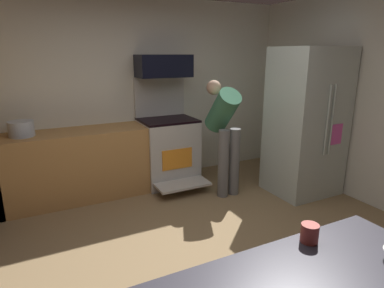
{
  "coord_description": "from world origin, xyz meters",
  "views": [
    {
      "loc": [
        -1.21,
        -2.25,
        1.84
      ],
      "look_at": [
        0.07,
        0.3,
        1.05
      ],
      "focal_mm": 30.57,
      "sensor_mm": 36.0,
      "label": 1
    }
  ],
  "objects_px": {
    "microwave": "(164,66)",
    "refrigerator": "(306,123)",
    "stock_pot": "(21,129)",
    "mug_coffee": "(310,233)",
    "person_cook": "(224,128)",
    "oven_range": "(168,149)"
  },
  "relations": [
    {
      "from": "microwave",
      "to": "person_cook",
      "type": "bearing_deg",
      "value": -54.24
    },
    {
      "from": "microwave",
      "to": "person_cook",
      "type": "distance_m",
      "value": 1.21
    },
    {
      "from": "oven_range",
      "to": "refrigerator",
      "type": "relative_size",
      "value": 0.79
    },
    {
      "from": "refrigerator",
      "to": "oven_range",
      "type": "bearing_deg",
      "value": 143.7
    },
    {
      "from": "microwave",
      "to": "person_cook",
      "type": "relative_size",
      "value": 0.49
    },
    {
      "from": "microwave",
      "to": "mug_coffee",
      "type": "distance_m",
      "value": 3.36
    },
    {
      "from": "mug_coffee",
      "to": "stock_pot",
      "type": "bearing_deg",
      "value": 112.82
    },
    {
      "from": "person_cook",
      "to": "refrigerator",
      "type": "bearing_deg",
      "value": -25.18
    },
    {
      "from": "microwave",
      "to": "refrigerator",
      "type": "distance_m",
      "value": 2.06
    },
    {
      "from": "oven_range",
      "to": "microwave",
      "type": "bearing_deg",
      "value": 90.0
    },
    {
      "from": "oven_range",
      "to": "microwave",
      "type": "height_order",
      "value": "microwave"
    },
    {
      "from": "refrigerator",
      "to": "person_cook",
      "type": "relative_size",
      "value": 1.29
    },
    {
      "from": "person_cook",
      "to": "stock_pot",
      "type": "relative_size",
      "value": 5.25
    },
    {
      "from": "person_cook",
      "to": "stock_pot",
      "type": "distance_m",
      "value": 2.47
    },
    {
      "from": "microwave",
      "to": "stock_pot",
      "type": "relative_size",
      "value": 2.6
    },
    {
      "from": "person_cook",
      "to": "mug_coffee",
      "type": "distance_m",
      "value": 2.71
    },
    {
      "from": "oven_range",
      "to": "microwave",
      "type": "xyz_separation_m",
      "value": [
        -0.0,
        0.09,
        1.17
      ]
    },
    {
      "from": "mug_coffee",
      "to": "stock_pot",
      "type": "xyz_separation_m",
      "value": [
        -1.33,
        3.16,
        0.04
      ]
    },
    {
      "from": "refrigerator",
      "to": "stock_pot",
      "type": "relative_size",
      "value": 6.75
    },
    {
      "from": "refrigerator",
      "to": "person_cook",
      "type": "height_order",
      "value": "refrigerator"
    },
    {
      "from": "microwave",
      "to": "refrigerator",
      "type": "bearing_deg",
      "value": -38.52
    },
    {
      "from": "person_cook",
      "to": "oven_range",
      "type": "bearing_deg",
      "value": 129.45
    }
  ]
}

